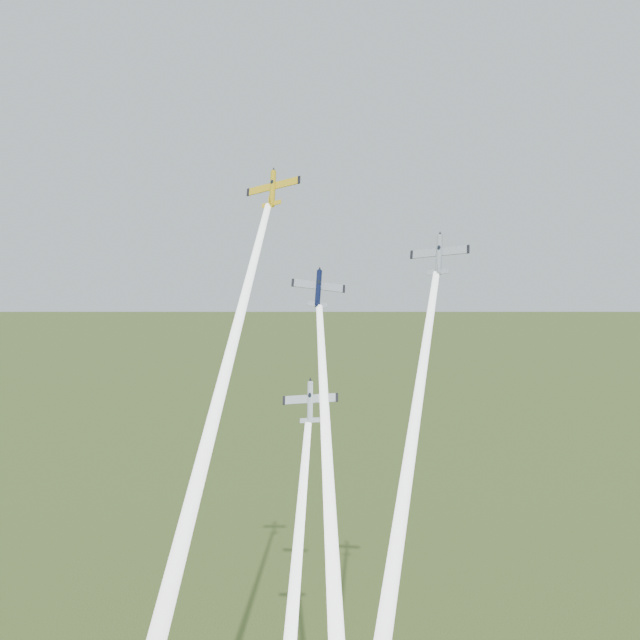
{
  "coord_description": "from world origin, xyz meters",
  "views": [
    {
      "loc": [
        35.36,
        -110.33,
        104.75
      ],
      "look_at": [
        0.0,
        -6.0,
        92.0
      ],
      "focal_mm": 45.0,
      "sensor_mm": 36.0,
      "label": 1
    }
  ],
  "objects_px": {
    "plane_yellow": "(273,188)",
    "plane_silver_right": "(439,255)",
    "plane_silver_low": "(310,402)",
    "plane_navy": "(318,288)"
  },
  "relations": [
    {
      "from": "plane_silver_right",
      "to": "plane_silver_low",
      "type": "distance_m",
      "value": 28.13
    },
    {
      "from": "plane_navy",
      "to": "plane_silver_low",
      "type": "xyz_separation_m",
      "value": [
        2.68,
        -11.37,
        -14.72
      ]
    },
    {
      "from": "plane_yellow",
      "to": "plane_silver_low",
      "type": "xyz_separation_m",
      "value": [
        9.31,
        -9.86,
        -29.48
      ]
    },
    {
      "from": "plane_navy",
      "to": "plane_silver_low",
      "type": "bearing_deg",
      "value": -99.57
    },
    {
      "from": "plane_silver_right",
      "to": "plane_silver_low",
      "type": "height_order",
      "value": "plane_silver_right"
    },
    {
      "from": "plane_yellow",
      "to": "plane_silver_low",
      "type": "distance_m",
      "value": 32.45
    },
    {
      "from": "plane_yellow",
      "to": "plane_silver_right",
      "type": "height_order",
      "value": "plane_yellow"
    },
    {
      "from": "plane_yellow",
      "to": "plane_silver_low",
      "type": "bearing_deg",
      "value": -49.71
    },
    {
      "from": "plane_navy",
      "to": "plane_silver_right",
      "type": "height_order",
      "value": "plane_silver_right"
    },
    {
      "from": "plane_yellow",
      "to": "plane_silver_right",
      "type": "relative_size",
      "value": 1.0
    }
  ]
}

